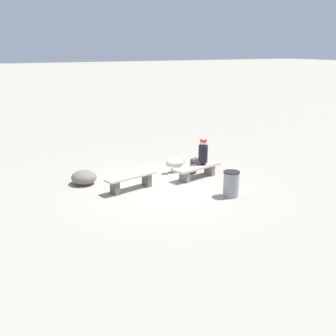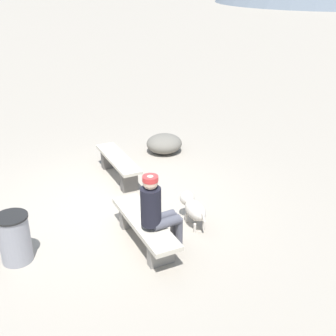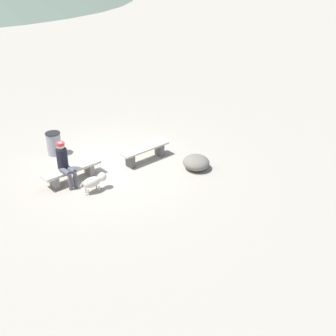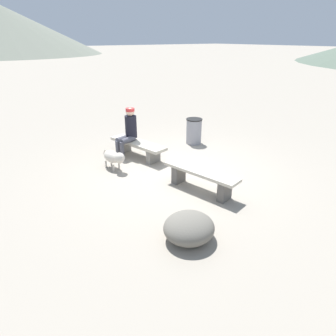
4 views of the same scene
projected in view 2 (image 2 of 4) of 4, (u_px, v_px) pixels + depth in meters
The scene contains 7 objects.
ground at pixel (116, 207), 7.90m from camera, with size 210.00×210.00×0.06m, color #9E9384.
bench_left at pixel (118, 164), 8.79m from camera, with size 1.72×0.73×0.47m.
bench_right at pixel (145, 227), 6.70m from camera, with size 1.81×0.79×0.42m.
seated_person at pixel (157, 209), 6.37m from camera, with size 0.42×0.65×1.29m.
dog at pixel (193, 207), 7.21m from camera, with size 0.81×0.36×0.49m.
trash_bin at pixel (15, 238), 6.28m from camera, with size 0.48×0.48×0.76m.
boulder at pixel (164, 144), 10.09m from camera, with size 0.83×0.79×0.43m, color #6B665B.
Camera 2 is at (6.88, -0.75, 3.96)m, focal length 46.22 mm.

